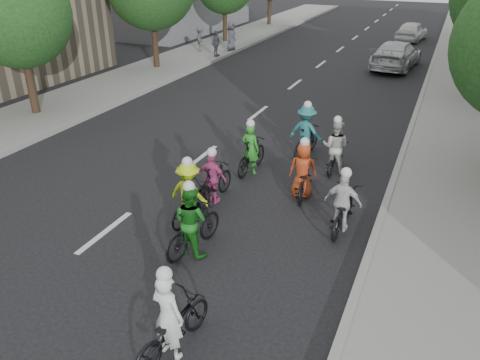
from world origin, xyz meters
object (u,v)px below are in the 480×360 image
Objects in this scene: cyclist_0 at (171,324)px; cyclist_2 at (190,197)px; cyclist_4 at (303,175)px; spectator_1 at (216,44)px; cyclist_1 at (192,225)px; spectator_0 at (200,39)px; cyclist_7 at (306,135)px; cyclist_5 at (251,153)px; follow_car_trail at (412,31)px; follow_car_lead at (396,55)px; spectator_2 at (231,36)px; cyclist_8 at (343,208)px; cyclist_6 at (335,152)px; cyclist_3 at (214,181)px.

cyclist_2 is (-1.83, 3.90, 0.06)m from cyclist_0.
cyclist_4 is at bearing -83.09° from cyclist_0.
spectator_1 is (-10.19, 15.07, 0.33)m from cyclist_4.
cyclist_1 is 22.27m from spectator_0.
cyclist_5 is at bearing 66.90° from cyclist_7.
cyclist_0 is 1.01× the size of cyclist_7.
spectator_1 is (-8.30, 14.27, 0.31)m from cyclist_5.
cyclist_4 reaches higher than follow_car_trail.
spectator_1 is at bearing 15.49° from follow_car_lead.
cyclist_8 is at bearing -148.72° from spectator_2.
cyclist_4 is at bearing 78.51° from cyclist_6.
cyclist_0 is 0.47× the size of follow_car_trail.
cyclist_4 reaches higher than cyclist_3.
follow_car_lead is 10.42m from spectator_2.
cyclist_4 is at bearing 94.40° from follow_car_lead.
cyclist_5 is at bearing -153.94° from spectator_2.
spectator_2 is (-9.76, 23.47, 0.46)m from cyclist_0.
cyclist_5 is 1.18× the size of spectator_0.
cyclist_7 is at bearing -138.65° from spectator_1.
cyclist_0 is 1.25× the size of spectator_0.
cyclist_6 is at bearing 95.91° from follow_car_lead.
cyclist_1 is at bearing 110.08° from cyclist_3.
spectator_1 is at bearing -49.82° from cyclist_6.
cyclist_5 is at bearing -169.75° from spectator_0.
cyclist_2 is 0.34× the size of follow_car_lead.
cyclist_1 is at bearing 72.34° from cyclist_6.
cyclist_0 is 8.98m from cyclist_7.
spectator_1 is (-11.58, 16.37, 0.34)m from cyclist_8.
cyclist_4 is at bearing -100.76° from cyclist_1.
spectator_2 reaches higher than cyclist_6.
cyclist_3 is 0.44× the size of follow_car_trail.
cyclist_5 reaches higher than spectator_0.
cyclist_4 reaches higher than cyclist_8.
spectator_1 is at bearing -55.28° from cyclist_0.
follow_car_lead is 10.66m from spectator_1.
spectator_0 reaches higher than follow_car_trail.
follow_car_trail is (0.22, 26.52, 0.10)m from cyclist_4.
cyclist_8 is at bearing 151.44° from cyclist_5.
cyclist_6 is (2.51, 3.21, 0.04)m from cyclist_3.
cyclist_3 is at bearing 88.82° from cyclist_5.
cyclist_7 is 17.46m from spectator_0.
spectator_0 is (-10.36, 19.71, 0.24)m from cyclist_1.
follow_car_lead is at bearing -108.86° from spectator_0.
cyclist_7 is at bearing -118.26° from cyclist_5.
cyclist_8 is 21.74m from spectator_2.
cyclist_0 is at bearing 77.30° from cyclist_4.
cyclist_6 is at bearing -137.10° from spectator_1.
follow_car_lead is at bearing -100.62° from cyclist_4.
cyclist_2 is 1.16× the size of spectator_1.
spectator_1 is 0.86× the size of spectator_2.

